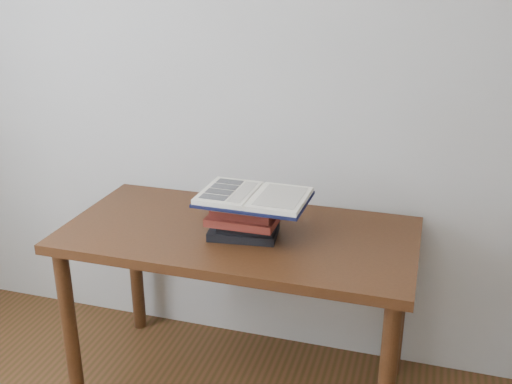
% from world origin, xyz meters
% --- Properties ---
extents(desk, '(1.34, 0.67, 0.72)m').
position_xyz_m(desk, '(0.04, 1.38, 0.62)').
color(desk, '#442411').
rests_on(desk, ground).
extents(book_stack, '(0.27, 0.19, 0.15)m').
position_xyz_m(book_stack, '(0.08, 1.34, 0.79)').
color(book_stack, black).
rests_on(book_stack, desk).
extents(open_book, '(0.40, 0.28, 0.03)m').
position_xyz_m(open_book, '(0.11, 1.34, 0.88)').
color(open_book, black).
rests_on(open_book, book_stack).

